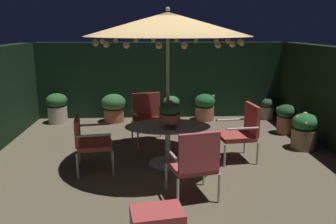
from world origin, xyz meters
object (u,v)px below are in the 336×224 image
potted_plant_back_right (205,106)px  potted_plant_front_corner (57,107)px  potted_plant_back_left (286,118)px  patio_chair_east (89,139)px  centerpiece_planter (170,112)px  patio_chair_southeast (195,161)px  patio_chair_northeast (148,115)px  potted_plant_left_near (305,131)px  patio_umbrella (168,24)px  ottoman_footrest (157,215)px  potted_plant_left_far (114,107)px  potted_plant_back_center (171,107)px  potted_plant_right_near (267,109)px  patio_dining_table (168,136)px  patio_chair_north (242,130)px

potted_plant_back_right → potted_plant_front_corner: size_ratio=0.91×
potted_plant_back_left → patio_chair_east: bearing=-155.3°
patio_chair_east → potted_plant_back_left: patio_chair_east is taller
centerpiece_planter → patio_chair_southeast: size_ratio=0.46×
centerpiece_planter → potted_plant_back_right: 3.30m
centerpiece_planter → patio_chair_northeast: (-0.37, 1.41, -0.40)m
potted_plant_front_corner → potted_plant_back_right: bearing=1.1°
potted_plant_back_left → potted_plant_back_right: (-1.62, 1.27, -0.01)m
potted_plant_left_near → potted_plant_back_right: bearing=125.0°
patio_chair_northeast → potted_plant_left_near: bearing=-11.8°
patio_umbrella → patio_chair_southeast: size_ratio=2.66×
patio_chair_east → potted_plant_back_right: 3.95m
potted_plant_front_corner → patio_chair_east: bearing=-66.9°
ottoman_footrest → potted_plant_left_far: (-0.98, 5.19, 0.01)m
patio_chair_southeast → potted_plant_front_corner: patio_chair_southeast is taller
ottoman_footrest → potted_plant_back_center: size_ratio=1.00×
patio_chair_east → potted_plant_left_near: size_ratio=1.29×
potted_plant_front_corner → patio_umbrella: bearing=-47.6°
potted_plant_left_far → potted_plant_back_center: 1.48m
patio_chair_northeast → potted_plant_right_near: (3.09, 1.66, -0.29)m
patio_chair_east → potted_plant_back_right: size_ratio=1.35×
patio_chair_east → ottoman_footrest: 2.39m
patio_chair_east → potted_plant_left_near: patio_chair_east is taller
patio_umbrella → patio_dining_table: bearing=179.4°
patio_chair_east → potted_plant_right_near: patio_chair_east is taller
patio_umbrella → potted_plant_right_near: 4.55m
potted_plant_right_near → potted_plant_left_near: potted_plant_left_near is taller
potted_plant_right_near → patio_chair_north: bearing=-117.0°
potted_plant_left_far → patio_umbrella: bearing=-67.1°
patio_dining_table → potted_plant_front_corner: potted_plant_front_corner is taller
patio_dining_table → potted_plant_back_right: bearing=69.4°
potted_plant_back_left → potted_plant_back_right: size_ratio=0.98×
patio_umbrella → potted_plant_front_corner: patio_umbrella is taller
patio_chair_east → ottoman_footrest: (1.08, -2.12, -0.16)m
centerpiece_planter → patio_chair_north: (1.30, 0.28, -0.40)m
patio_dining_table → patio_chair_north: 1.34m
potted_plant_left_near → patio_chair_east: bearing=-168.1°
potted_plant_right_near → patio_chair_east: bearing=-142.3°
patio_chair_north → patio_chair_southeast: patio_chair_north is taller
ottoman_footrest → potted_plant_back_right: potted_plant_back_right is taller
potted_plant_back_right → potted_plant_left_near: potted_plant_left_near is taller
patio_umbrella → potted_plant_right_near: size_ratio=5.09×
potted_plant_right_near → potted_plant_front_corner: bearing=-179.1°
ottoman_footrest → potted_plant_left_far: size_ratio=0.86×
patio_chair_east → potted_plant_right_near: (4.06, 3.14, -0.27)m
potted_plant_back_left → potted_plant_front_corner: 5.47m
centerpiece_planter → patio_chair_north: centerpiece_planter is taller
patio_dining_table → patio_chair_southeast: patio_chair_southeast is taller
potted_plant_back_center → potted_plant_front_corner: (-2.87, -0.20, 0.06)m
potted_plant_left_near → centerpiece_planter: bearing=-163.8°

